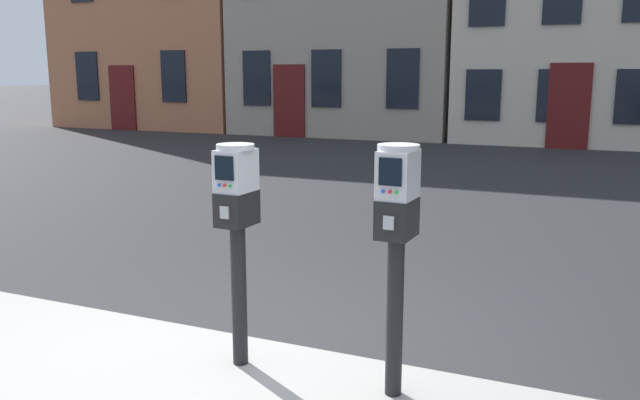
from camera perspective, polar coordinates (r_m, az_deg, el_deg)
name	(u,v)px	position (r m, az deg, el deg)	size (l,w,h in m)	color
ground_plane	(278,378)	(4.19, -3.65, -15.23)	(160.00, 160.00, 0.00)	#28282B
parking_meter_near_kerb	(237,215)	(3.77, -7.26, -1.32)	(0.22, 0.26, 1.32)	black
parking_meter_twin_adjacent	(397,226)	(3.39, 6.72, -2.26)	(0.22, 0.26, 1.36)	black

